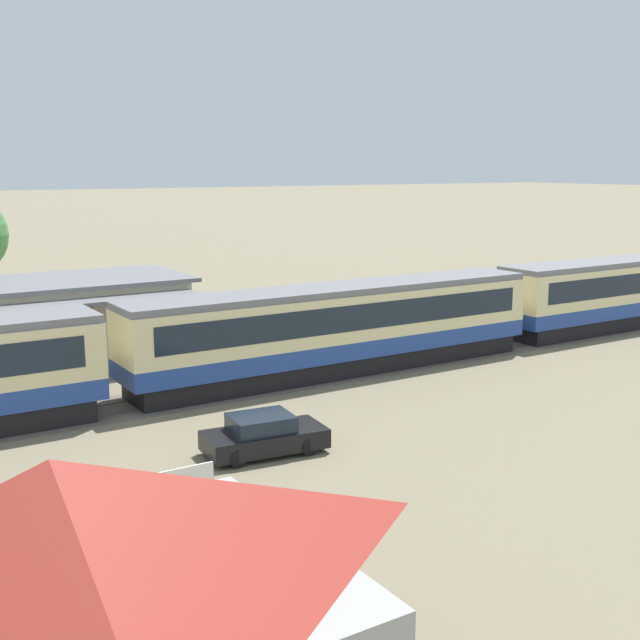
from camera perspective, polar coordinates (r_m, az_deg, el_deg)
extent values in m
cube|color=#234293|center=(52.26, 21.58, 1.14)|extent=(20.73, 3.09, 0.80)
cube|color=beige|center=(52.05, 21.69, 2.70)|extent=(20.73, 3.09, 2.09)
cube|color=#192330|center=(52.04, 21.70, 2.82)|extent=(19.07, 3.13, 1.17)
cube|color=slate|center=(51.91, 21.78, 4.01)|extent=(20.73, 2.90, 0.30)
cube|color=black|center=(52.40, 21.51, 0.23)|extent=(19.90, 2.66, 0.88)
cylinder|color=black|center=(46.65, 17.24, -0.74)|extent=(0.90, 0.18, 0.90)
cylinder|color=black|center=(47.57, 15.93, -0.45)|extent=(0.90, 0.18, 0.90)
cube|color=#234293|center=(37.19, 1.35, -1.80)|extent=(20.73, 3.09, 0.80)
cube|color=beige|center=(36.90, 1.36, 0.39)|extent=(20.73, 3.09, 2.09)
cube|color=#192330|center=(36.88, 1.36, 0.55)|extent=(19.07, 3.13, 1.17)
cube|color=slate|center=(36.70, 1.37, 2.22)|extent=(20.73, 2.90, 0.30)
cube|color=black|center=(37.38, 1.35, -3.05)|extent=(19.90, 2.66, 0.88)
cylinder|color=black|center=(40.96, 9.90, -1.99)|extent=(0.90, 0.18, 0.90)
cylinder|color=black|center=(42.00, 8.59, -1.63)|extent=(0.90, 0.18, 0.90)
cylinder|color=black|center=(33.55, -7.76, -4.81)|extent=(0.90, 0.18, 0.90)
cylinder|color=black|center=(34.82, -8.75, -4.25)|extent=(0.90, 0.18, 0.90)
cylinder|color=black|center=(31.24, -21.35, -6.67)|extent=(0.90, 0.18, 0.90)
cube|color=#665B51|center=(39.94, 6.42, -2.88)|extent=(168.28, 3.60, 0.01)
cube|color=#4C4238|center=(39.40, 7.07, -3.07)|extent=(168.28, 0.12, 0.04)
cube|color=#4C4238|center=(40.48, 5.78, -2.66)|extent=(168.28, 0.12, 0.04)
cube|color=beige|center=(41.54, -17.61, -0.09)|extent=(10.88, 6.09, 3.84)
cube|color=slate|center=(41.22, -17.77, 2.66)|extent=(11.75, 6.57, 0.20)
cube|color=slate|center=(37.63, -16.22, 1.23)|extent=(10.44, 1.60, 0.16)
cylinder|color=brown|center=(37.39, -15.82, -1.55)|extent=(0.14, 0.14, 3.36)
pyramid|color=#9E2D23|center=(13.26, -18.43, -14.10)|extent=(9.78, 6.87, 2.33)
cube|color=black|center=(27.15, -3.96, -8.46)|extent=(4.24, 2.32, 0.64)
cube|color=#192330|center=(26.91, -4.22, -7.30)|extent=(2.20, 1.82, 0.54)
cylinder|color=black|center=(26.96, -0.77, -8.98)|extent=(0.62, 0.20, 0.62)
cylinder|color=black|center=(28.39, -2.21, -7.95)|extent=(0.62, 0.20, 0.62)
cylinder|color=black|center=(26.06, -5.86, -9.76)|extent=(0.62, 0.20, 0.62)
cylinder|color=black|center=(27.54, -7.06, -8.63)|extent=(0.62, 0.20, 0.62)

